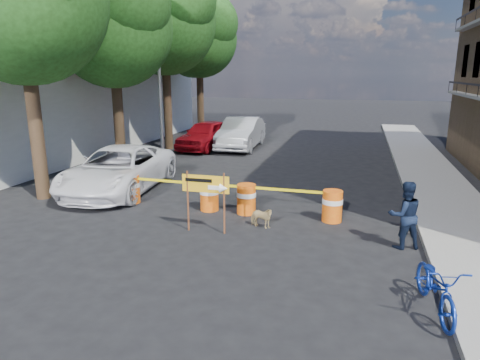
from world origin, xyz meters
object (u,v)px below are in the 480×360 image
Objects in this scene: barrel_far_left at (131,189)px; suv_white at (119,170)px; detour_sign at (211,189)px; pedestrian at (405,215)px; barrel_mid_left at (209,195)px; bicycle at (439,262)px; barrel_mid_right at (246,198)px; dog at (261,217)px; barrel_far_right at (332,205)px; sedan_red at (206,135)px; sedan_silver at (241,133)px.

barrel_far_left is 1.65m from suv_white.
pedestrian is (4.77, 0.30, -0.36)m from detour_sign.
barrel_mid_left is 2.04m from detour_sign.
barrel_mid_right is at bearing 126.20° from bicycle.
barrel_far_left reaches higher than dog.
barrel_far_right is at bearing 105.22° from bicycle.
barrel_far_left is 0.55× the size of detour_sign.
barrel_mid_right is 0.47× the size of bicycle.
sedan_red is (-7.53, 10.29, 0.31)m from barrel_far_right.
barrel_mid_right is 0.55× the size of pedestrian.
barrel_mid_left is 10.97m from sedan_red.
barrel_mid_left is at bearing -35.56° from pedestrian.
barrel_far_right is 0.47× the size of bicycle.
barrel_far_left is at bearing 90.77° from dog.
barrel_mid_right is 11.40m from sedan_silver.
suv_white is at bearing 145.45° from detour_sign.
bicycle is 0.34× the size of suv_white.
barrel_far_left is 1.00× the size of barrel_far_right.
barrel_far_right is 4.85m from bicycle.
barrel_far_left is 1.28× the size of dog.
detour_sign is 5.70m from bicycle.
barrel_far_left and barrel_mid_left have the same top height.
bicycle reaches higher than sedan_silver.
barrel_far_left is 9.58m from bicycle.
pedestrian is (5.46, -1.48, 0.35)m from barrel_mid_left.
detour_sign is at bearing -80.26° from sedan_silver.
detour_sign is at bearing -62.41° from sedan_red.
barrel_far_right is 2.32m from pedestrian.
bicycle is at bearing -28.10° from detour_sign.
suv_white is (-3.84, 1.23, 0.31)m from barrel_mid_left.
suv_white reaches higher than barrel_far_right.
barrel_far_right is at bearing -0.25° from barrel_mid_right.
dog is (-3.89, 3.31, -0.65)m from bicycle.
pedestrian is at bearing -81.84° from dog.
sedan_red is (-9.60, 14.66, -0.16)m from bicycle.
pedestrian is 14.99m from sedan_red.
barrel_far_left is at bearing 150.65° from detour_sign.
bicycle reaches higher than detour_sign.
suv_white is at bearing 162.23° from barrel_mid_left.
barrel_mid_right is 6.36m from bicycle.
detour_sign reaches higher than barrel_mid_left.
dog is at bearing -149.98° from barrel_far_right.
detour_sign is (-0.48, -1.78, 0.72)m from barrel_mid_right.
sedan_silver is at bearing 86.28° from barrel_far_left.
bicycle is 0.37× the size of sedan_silver.
suv_white is 1.22× the size of sedan_red.
bicycle is at bearing -49.79° from sedan_red.
barrel_mid_right is at bearing -18.90° from suv_white.
sedan_red is at bearing -72.07° from pedestrian.
barrel_mid_left is 1.28× the size of dog.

